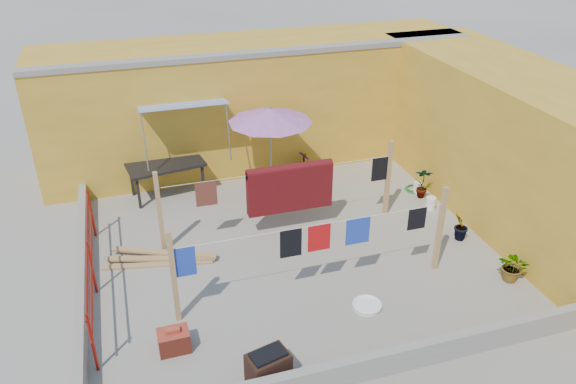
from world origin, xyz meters
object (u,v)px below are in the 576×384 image
at_px(outdoor_table, 166,167).
at_px(plant_back_a, 283,184).
at_px(green_hose, 414,189).
at_px(brick_stack, 174,340).
at_px(brazier, 268,368).
at_px(water_jug_b, 417,187).
at_px(patio_umbrella, 270,116).
at_px(white_basin, 367,305).
at_px(water_jug_a, 431,203).

relative_size(outdoor_table, plant_back_a, 2.54).
bearing_deg(outdoor_table, green_hose, -15.12).
height_order(brick_stack, green_hose, brick_stack).
xyz_separation_m(brazier, water_jug_b, (5.08, 4.68, -0.13)).
height_order(patio_umbrella, green_hose, patio_umbrella).
relative_size(water_jug_b, green_hose, 0.71).
height_order(outdoor_table, white_basin, outdoor_table).
xyz_separation_m(outdoor_table, brick_stack, (-0.53, -5.31, -0.56)).
distance_m(brazier, water_jug_b, 6.91).
relative_size(brick_stack, water_jug_a, 1.41).
bearing_deg(water_jug_a, white_basin, -135.86).
bearing_deg(green_hose, water_jug_b, -90.00).
height_order(outdoor_table, plant_back_a, outdoor_table).
distance_m(outdoor_table, water_jug_a, 6.28).
height_order(water_jug_a, plant_back_a, plant_back_a).
height_order(brazier, water_jug_b, brazier).
distance_m(patio_umbrella, plant_back_a, 1.73).
bearing_deg(outdoor_table, water_jug_b, -16.46).
bearing_deg(green_hose, patio_umbrella, 168.52).
relative_size(patio_umbrella, white_basin, 4.33).
bearing_deg(white_basin, brick_stack, -179.62).
bearing_deg(patio_umbrella, green_hose, -11.48).
distance_m(white_basin, plant_back_a, 4.31).
relative_size(brick_stack, water_jug_b, 1.56).
height_order(white_basin, plant_back_a, plant_back_a).
xyz_separation_m(outdoor_table, brazier, (0.74, -6.40, -0.48)).
distance_m(brick_stack, plant_back_a, 5.33).
height_order(water_jug_b, plant_back_a, plant_back_a).
height_order(brick_stack, water_jug_b, brick_stack).
distance_m(patio_umbrella, brick_stack, 5.63).
bearing_deg(outdoor_table, plant_back_a, -21.09).
height_order(patio_umbrella, water_jug_b, patio_umbrella).
relative_size(outdoor_table, white_basin, 3.54).
bearing_deg(green_hose, brick_stack, -149.51).
xyz_separation_m(patio_umbrella, water_jug_a, (3.36, -1.66, -1.92)).
relative_size(outdoor_table, water_jug_b, 5.83).
bearing_deg(brazier, outdoor_table, 96.64).
xyz_separation_m(patio_umbrella, brazier, (-1.61, -5.53, -1.81)).
bearing_deg(brazier, white_basin, 27.50).
bearing_deg(plant_back_a, brick_stack, -126.04).
relative_size(outdoor_table, brick_stack, 3.75).
bearing_deg(patio_umbrella, white_basin, -83.33).
relative_size(white_basin, water_jug_a, 1.50).
height_order(water_jug_a, green_hose, water_jug_a).
distance_m(patio_umbrella, water_jug_b, 4.06).
xyz_separation_m(patio_umbrella, plant_back_a, (0.25, -0.14, -1.71)).
bearing_deg(white_basin, brazier, -152.50).
xyz_separation_m(water_jug_b, green_hose, (0.00, 0.15, -0.11)).
bearing_deg(brazier, plant_back_a, 70.96).
bearing_deg(water_jug_a, green_hose, 83.63).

